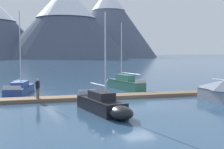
% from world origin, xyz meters
% --- Properties ---
extents(ground_plane, '(700.00, 700.00, 0.00)m').
position_xyz_m(ground_plane, '(0.00, 0.00, 0.00)').
color(ground_plane, '#2D4C6B').
extents(mountain_shoulder_ridge, '(85.19, 85.19, 47.89)m').
position_xyz_m(mountain_shoulder_ridge, '(29.28, 177.07, 25.11)').
color(mountain_shoulder_ridge, '#424C60').
rests_on(mountain_shoulder_ridge, ground).
extents(mountain_east_summit, '(79.24, 79.24, 55.62)m').
position_xyz_m(mountain_east_summit, '(70.09, 207.66, 28.47)').
color(mountain_east_summit, '#4C566B').
rests_on(mountain_east_summit, ground).
extents(dock, '(22.49, 3.54, 0.30)m').
position_xyz_m(dock, '(0.00, 4.00, 0.14)').
color(dock, brown).
rests_on(dock, ground).
extents(sailboat_nearest_berth, '(3.52, 6.93, 8.39)m').
position_xyz_m(sailboat_nearest_berth, '(-8.37, 10.43, 0.50)').
color(sailboat_nearest_berth, navy).
rests_on(sailboat_nearest_berth, ground).
extents(sailboat_second_berth, '(2.36, 6.60, 6.87)m').
position_xyz_m(sailboat_second_berth, '(-3.44, -1.96, 0.58)').
color(sailboat_second_berth, black).
rests_on(sailboat_second_berth, ground).
extents(sailboat_mid_dock_port, '(2.22, 7.61, 7.49)m').
position_xyz_m(sailboat_mid_dock_port, '(2.69, 9.73, 0.66)').
color(sailboat_mid_dock_port, '#336B56').
rests_on(sailboat_mid_dock_port, ground).
extents(person_on_dock, '(0.38, 0.53, 1.69)m').
position_xyz_m(person_on_dock, '(-7.29, 4.26, 1.26)').
color(person_on_dock, brown).
rests_on(person_on_dock, dock).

